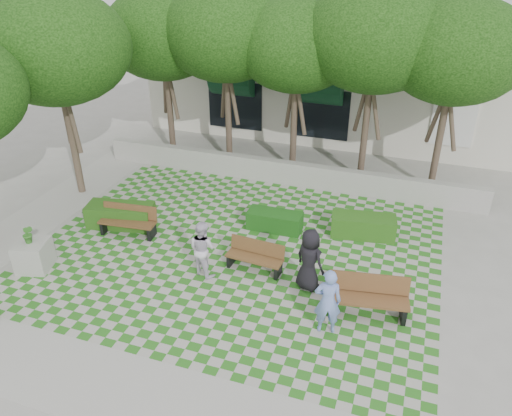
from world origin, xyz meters
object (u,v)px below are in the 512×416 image
at_px(bench_west, 128,221).
at_px(hedge_east, 363,226).
at_px(bench_east, 368,297).
at_px(hedge_midright, 275,221).
at_px(hedge_west, 121,215).
at_px(person_blue, 328,301).
at_px(planter_back, 33,254).
at_px(person_white, 202,248).
at_px(person_dark, 309,260).
at_px(bench_mid, 255,257).

height_order(bench_west, hedge_east, bench_west).
xyz_separation_m(bench_east, hedge_midright, (-3.46, 3.22, -0.20)).
relative_size(hedge_west, person_blue, 1.21).
distance_m(bench_east, bench_west, 7.97).
bearing_deg(planter_back, person_blue, 1.18).
distance_m(hedge_midright, hedge_west, 5.11).
relative_size(hedge_midright, person_white, 1.06).
bearing_deg(bench_east, hedge_east, 90.59).
bearing_deg(planter_back, person_dark, 12.49).
height_order(bench_mid, person_white, person_white).
relative_size(person_blue, person_white, 1.07).
bearing_deg(bench_east, hedge_midright, 127.79).
bearing_deg(person_white, planter_back, 36.23).
bearing_deg(bench_west, hedge_east, 12.35).
height_order(hedge_midright, planter_back, planter_back).
relative_size(bench_east, person_dark, 1.16).
relative_size(hedge_midright, person_dark, 0.98).
bearing_deg(person_white, hedge_east, -118.87).
bearing_deg(hedge_midright, bench_east, -42.91).
height_order(bench_east, person_white, person_white).
relative_size(bench_east, planter_back, 1.44).
bearing_deg(person_dark, hedge_midright, -28.03).
bearing_deg(bench_east, planter_back, 177.66).
xyz_separation_m(hedge_midright, person_blue, (2.60, -4.19, 0.59)).
relative_size(bench_mid, hedge_west, 0.78).
bearing_deg(bench_west, person_dark, -13.54).
distance_m(bench_west, hedge_west, 0.64).
relative_size(bench_west, hedge_west, 0.87).
bearing_deg(hedge_midright, person_blue, -58.21).
height_order(hedge_east, hedge_west, hedge_west).
distance_m(bench_west, hedge_midright, 4.74).
bearing_deg(hedge_east, person_blue, -92.53).
height_order(bench_mid, person_dark, person_dark).
bearing_deg(person_blue, bench_west, -33.29).
bearing_deg(person_blue, hedge_midright, -72.57).
xyz_separation_m(planter_back, person_dark, (7.73, 1.71, 0.42)).
xyz_separation_m(person_blue, person_white, (-3.81, 1.21, -0.06)).
relative_size(hedge_midright, person_blue, 0.99).
xyz_separation_m(bench_east, hedge_east, (-0.65, 3.75, -0.16)).
relative_size(bench_west, person_dark, 1.04).
distance_m(hedge_east, planter_back, 10.03).
bearing_deg(planter_back, person_white, 16.29).
distance_m(hedge_east, person_white, 5.37).
relative_size(bench_mid, person_dark, 0.94).
distance_m(hedge_west, person_blue, 8.01).
relative_size(bench_mid, person_blue, 0.95).
bearing_deg(hedge_east, planter_back, -150.75).
height_order(bench_mid, hedge_east, bench_mid).
height_order(person_blue, person_dark, person_dark).
bearing_deg(person_white, bench_west, -0.61).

